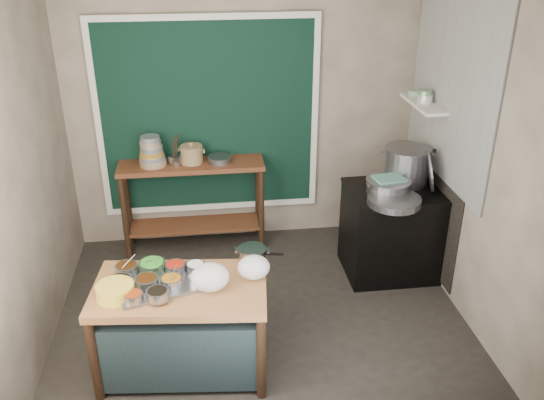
{
  "coord_description": "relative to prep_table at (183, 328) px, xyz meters",
  "views": [
    {
      "loc": [
        -0.43,
        -4.11,
        3.11
      ],
      "look_at": [
        0.13,
        0.25,
        0.99
      ],
      "focal_mm": 38.0,
      "sensor_mm": 36.0,
      "label": 1
    }
  ],
  "objects": [
    {
      "name": "yellow_basin",
      "position": [
        -0.44,
        -0.09,
        0.43
      ],
      "size": [
        0.31,
        0.31,
        0.1
      ],
      "primitive_type": "cylinder",
      "rotation": [
        0.0,
        0.0,
        -0.21
      ],
      "color": "#E6C245",
      "rests_on": "prep_table"
    },
    {
      "name": "saucepan",
      "position": [
        0.55,
        0.26,
        0.44
      ],
      "size": [
        0.26,
        0.26,
        0.12
      ],
      "primitive_type": null,
      "rotation": [
        0.0,
        0.0,
        -0.16
      ],
      "color": "gray",
      "rests_on": "prep_table"
    },
    {
      "name": "soot_patch",
      "position": [
        2.39,
        1.24,
        0.32
      ],
      "size": [
        0.01,
        1.3,
        1.3
      ],
      "primitive_type": "cube",
      "color": "black",
      "rests_on": "right_wall"
    },
    {
      "name": "prep_table",
      "position": [
        0.0,
        0.0,
        0.0
      ],
      "size": [
        1.32,
        0.85,
        0.75
      ],
      "primitive_type": "cube",
      "rotation": [
        0.0,
        0.0,
        -0.1
      ],
      "color": "#905D34",
      "rests_on": "floor"
    },
    {
      "name": "green_cloth",
      "position": [
        1.88,
        1.07,
        0.65
      ],
      "size": [
        0.29,
        0.24,
        0.02
      ],
      "primitive_type": "cube",
      "rotation": [
        0.0,
        0.0,
        0.15
      ],
      "color": "#4E876E",
      "rests_on": "steamer"
    },
    {
      "name": "stock_pot",
      "position": [
        2.12,
        1.28,
        0.68
      ],
      "size": [
        0.51,
        0.51,
        0.35
      ],
      "primitive_type": null,
      "rotation": [
        0.0,
        0.0,
        -0.16
      ],
      "color": "gray",
      "rests_on": "stove_top"
    },
    {
      "name": "wall_shelf",
      "position": [
        2.28,
        1.44,
        1.23
      ],
      "size": [
        0.22,
        0.7,
        0.03
      ],
      "primitive_type": "cube",
      "color": "beige",
      "rests_on": "right_wall"
    },
    {
      "name": "shallow_pan",
      "position": [
        1.87,
        0.85,
        0.54
      ],
      "size": [
        0.49,
        0.49,
        0.06
      ],
      "primitive_type": "cylinder",
      "rotation": [
        0.0,
        0.0,
        -0.03
      ],
      "color": "gray",
      "rests_on": "stove_top"
    },
    {
      "name": "condiment_tray",
      "position": [
        -0.15,
        0.02,
        0.39
      ],
      "size": [
        0.67,
        0.56,
        0.03
      ],
      "primitive_type": "cube",
      "rotation": [
        0.0,
        0.0,
        0.29
      ],
      "color": "gray",
      "rests_on": "prep_table"
    },
    {
      "name": "utensil_cup",
      "position": [
        -0.04,
        1.86,
        0.62
      ],
      "size": [
        0.16,
        0.16,
        0.09
      ],
      "primitive_type": "cylinder",
      "rotation": [
        0.0,
        0.0,
        0.01
      ],
      "color": "gray",
      "rests_on": "back_counter"
    },
    {
      "name": "curtain_frame",
      "position": [
        0.3,
        2.05,
        0.98
      ],
      "size": [
        2.22,
        0.03,
        2.02
      ],
      "primitive_type": null,
      "color": "beige",
      "rests_on": "back_wall"
    },
    {
      "name": "tile_panel",
      "position": [
        2.38,
        1.14,
        1.48
      ],
      "size": [
        0.02,
        1.7,
        1.7
      ],
      "primitive_type": "cube",
      "color": "#B2B2AA",
      "rests_on": "right_wall"
    },
    {
      "name": "condiment_bowls",
      "position": [
        -0.18,
        0.04,
        0.43
      ],
      "size": [
        0.7,
        0.53,
        0.08
      ],
      "color": "gray",
      "rests_on": "condiment_tray"
    },
    {
      "name": "floor",
      "position": [
        0.65,
        0.59,
        -0.39
      ],
      "size": [
        3.5,
        3.0,
        0.02
      ],
      "primitive_type": "cube",
      "color": "#28241F",
      "rests_on": "ground"
    },
    {
      "name": "ceramic_crock",
      "position": [
        0.11,
        1.88,
        0.65
      ],
      "size": [
        0.3,
        0.3,
        0.16
      ],
      "primitive_type": null,
      "rotation": [
        0.0,
        0.0,
        -0.36
      ],
      "color": "olive",
      "rests_on": "back_counter"
    },
    {
      "name": "stove_top",
      "position": [
        2.0,
        1.14,
        0.49
      ],
      "size": [
        0.92,
        0.69,
        0.03
      ],
      "primitive_type": "cube",
      "color": "black",
      "rests_on": "stove_block"
    },
    {
      "name": "steamer",
      "position": [
        1.88,
        1.07,
        0.57
      ],
      "size": [
        0.52,
        0.52,
        0.14
      ],
      "primitive_type": null,
      "rotation": [
        0.0,
        0.0,
        0.24
      ],
      "color": "gray",
      "rests_on": "stove_top"
    },
    {
      "name": "stove_block",
      "position": [
        2.0,
        1.14,
        0.05
      ],
      "size": [
        0.9,
        0.68,
        0.85
      ],
      "primitive_type": "cube",
      "color": "black",
      "rests_on": "floor"
    },
    {
      "name": "left_wall",
      "position": [
        -1.11,
        0.59,
        1.02
      ],
      "size": [
        0.02,
        3.0,
        2.8
      ],
      "primitive_type": "cube",
      "color": "gray",
      "rests_on": "floor"
    },
    {
      "name": "back_wall",
      "position": [
        0.65,
        2.1,
        1.02
      ],
      "size": [
        3.5,
        0.02,
        2.8
      ],
      "primitive_type": "cube",
      "color": "gray",
      "rests_on": "floor"
    },
    {
      "name": "bowl_stack",
      "position": [
        -0.28,
        1.87,
        0.71
      ],
      "size": [
        0.27,
        0.27,
        0.3
      ],
      "color": "tan",
      "rests_on": "back_counter"
    },
    {
      "name": "shelf_bowl_green",
      "position": [
        2.28,
        1.67,
        1.26
      ],
      "size": [
        0.14,
        0.14,
        0.05
      ],
      "primitive_type": "cylinder",
      "rotation": [
        0.0,
        0.0,
        0.07
      ],
      "color": "gray",
      "rests_on": "wall_shelf"
    },
    {
      "name": "shelf_bowl_stack",
      "position": [
        2.28,
        1.43,
        1.29
      ],
      "size": [
        0.14,
        0.14,
        0.11
      ],
      "color": "silver",
      "rests_on": "wall_shelf"
    },
    {
      "name": "back_counter",
      "position": [
        0.1,
        1.87,
        0.1
      ],
      "size": [
        1.45,
        0.4,
        0.95
      ],
      "primitive_type": "cube",
      "color": "#5C2F1A",
      "rests_on": "floor"
    },
    {
      "name": "pot_lid",
      "position": [
        2.27,
        1.1,
        0.7
      ],
      "size": [
        0.2,
        0.42,
        0.4
      ],
      "primitive_type": "cylinder",
      "rotation": [
        0.0,
        1.36,
        -0.26
      ],
      "color": "gray",
      "rests_on": "stove_top"
    },
    {
      "name": "plastic_bag_b",
      "position": [
        0.54,
        0.04,
        0.46
      ],
      "size": [
        0.3,
        0.28,
        0.18
      ],
      "primitive_type": "ellipsoid",
      "rotation": [
        0.0,
        0.0,
        0.4
      ],
      "color": "white",
      "rests_on": "prep_table"
    },
    {
      "name": "curtain_panel",
      "position": [
        0.3,
        2.06,
        0.98
      ],
      "size": [
        2.1,
        0.02,
        1.9
      ],
      "primitive_type": "cube",
      "color": "black",
      "rests_on": "back_wall"
    },
    {
      "name": "right_wall",
      "position": [
        2.41,
        0.59,
        1.02
      ],
      "size": [
        0.02,
        3.0,
        2.8
      ],
      "primitive_type": "cube",
      "color": "gray",
      "rests_on": "floor"
    },
    {
      "name": "wide_bowl",
      "position": [
        0.39,
        1.86,
        0.61
      ],
      "size": [
        0.28,
        0.28,
        0.06
      ],
      "primitive_type": "cylinder",
      "rotation": [
        0.0,
        0.0,
        0.19
      ],
      "color": "gray",
      "rests_on": "back_counter"
    },
    {
      "name": "plastic_bag_a",
      "position": [
        0.22,
        -0.07,
        0.48
      ],
      "size": [
        0.3,
        0.26,
        0.2
      ],
      "primitive_type": "ellipsoid",
      "rotation": [
        0.0,
        0.0,
        0.12
      ],
      "color": "white",
      "rests_on": "prep_table"
    }
  ]
}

